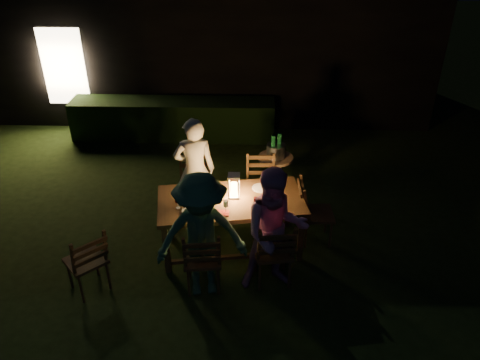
{
  "coord_description": "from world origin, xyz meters",
  "views": [
    {
      "loc": [
        1.19,
        -5.26,
        4.32
      ],
      "look_at": [
        1.01,
        0.33,
        0.98
      ],
      "focal_mm": 35.0,
      "sensor_mm": 36.0,
      "label": 1
    }
  ],
  "objects_px": {
    "chair_spare": "(89,271)",
    "person_house_side": "(195,170)",
    "chair_near_left": "(203,269)",
    "bottle_bucket_b": "(279,147)",
    "lantern": "(234,187)",
    "side_table": "(275,162)",
    "dining_table": "(231,204)",
    "bottle_table": "(212,192)",
    "chair_near_right": "(273,262)",
    "person_opp_right": "(275,231)",
    "person_opp_left": "(202,237)",
    "bottle_bucket_a": "(273,149)",
    "ice_bucket": "(276,151)",
    "chair_far_right": "(260,198)",
    "chair_end": "(315,223)",
    "chair_far_left": "(197,201)"
  },
  "relations": [
    {
      "from": "person_opp_left",
      "to": "bottle_bucket_b",
      "type": "bearing_deg",
      "value": 56.54
    },
    {
      "from": "chair_end",
      "to": "bottle_bucket_b",
      "type": "bearing_deg",
      "value": -159.49
    },
    {
      "from": "chair_far_left",
      "to": "lantern",
      "type": "distance_m",
      "value": 1.1
    },
    {
      "from": "dining_table",
      "to": "bottle_bucket_b",
      "type": "distance_m",
      "value": 1.58
    },
    {
      "from": "chair_far_right",
      "to": "person_opp_right",
      "type": "relative_size",
      "value": 0.59
    },
    {
      "from": "dining_table",
      "to": "person_opp_right",
      "type": "distance_m",
      "value": 0.94
    },
    {
      "from": "person_opp_left",
      "to": "ice_bucket",
      "type": "distance_m",
      "value": 2.44
    },
    {
      "from": "chair_end",
      "to": "person_opp_left",
      "type": "relative_size",
      "value": 0.6
    },
    {
      "from": "ice_bucket",
      "to": "bottle_bucket_a",
      "type": "bearing_deg",
      "value": -141.34
    },
    {
      "from": "person_opp_left",
      "to": "side_table",
      "type": "xyz_separation_m",
      "value": [
        0.97,
        2.24,
        -0.18
      ]
    },
    {
      "from": "chair_far_right",
      "to": "chair_near_left",
      "type": "bearing_deg",
      "value": 64.28
    },
    {
      "from": "chair_spare",
      "to": "person_house_side",
      "type": "relative_size",
      "value": 0.59
    },
    {
      "from": "chair_end",
      "to": "side_table",
      "type": "height_order",
      "value": "chair_end"
    },
    {
      "from": "person_opp_left",
      "to": "person_opp_right",
      "type": "bearing_deg",
      "value": 0.0
    },
    {
      "from": "person_opp_right",
      "to": "side_table",
      "type": "bearing_deg",
      "value": 78.37
    },
    {
      "from": "person_opp_left",
      "to": "bottle_bucket_a",
      "type": "distance_m",
      "value": 2.39
    },
    {
      "from": "bottle_table",
      "to": "side_table",
      "type": "relative_size",
      "value": 0.36
    },
    {
      "from": "person_opp_left",
      "to": "bottle_bucket_a",
      "type": "bearing_deg",
      "value": 57.95
    },
    {
      "from": "chair_far_left",
      "to": "chair_end",
      "type": "height_order",
      "value": "chair_far_left"
    },
    {
      "from": "chair_spare",
      "to": "person_house_side",
      "type": "bearing_deg",
      "value": 12.03
    },
    {
      "from": "chair_near_left",
      "to": "bottle_bucket_b",
      "type": "relative_size",
      "value": 3.18
    },
    {
      "from": "dining_table",
      "to": "person_opp_right",
      "type": "xyz_separation_m",
      "value": [
        0.58,
        -0.73,
        0.11
      ]
    },
    {
      "from": "chair_far_right",
      "to": "chair_near_right",
      "type": "bearing_deg",
      "value": 93.52
    },
    {
      "from": "chair_spare",
      "to": "person_opp_left",
      "type": "relative_size",
      "value": 0.59
    },
    {
      "from": "person_opp_left",
      "to": "bottle_bucket_a",
      "type": "relative_size",
      "value": 5.35
    },
    {
      "from": "dining_table",
      "to": "chair_far_right",
      "type": "relative_size",
      "value": 2.11
    },
    {
      "from": "chair_far_right",
      "to": "chair_end",
      "type": "distance_m",
      "value": 1.02
    },
    {
      "from": "lantern",
      "to": "side_table",
      "type": "distance_m",
      "value": 1.47
    },
    {
      "from": "dining_table",
      "to": "person_opp_left",
      "type": "height_order",
      "value": "person_opp_left"
    },
    {
      "from": "chair_far_left",
      "to": "chair_end",
      "type": "relative_size",
      "value": 1.06
    },
    {
      "from": "person_house_side",
      "to": "bottle_table",
      "type": "xyz_separation_m",
      "value": [
        0.33,
        -0.78,
        0.12
      ]
    },
    {
      "from": "side_table",
      "to": "person_opp_right",
      "type": "bearing_deg",
      "value": -92.14
    },
    {
      "from": "chair_far_right",
      "to": "ice_bucket",
      "type": "xyz_separation_m",
      "value": [
        0.24,
        0.51,
        0.57
      ]
    },
    {
      "from": "lantern",
      "to": "bottle_table",
      "type": "height_order",
      "value": "lantern"
    },
    {
      "from": "chair_near_right",
      "to": "ice_bucket",
      "type": "height_order",
      "value": "chair_near_right"
    },
    {
      "from": "person_opp_left",
      "to": "lantern",
      "type": "xyz_separation_m",
      "value": [
        0.35,
        0.94,
        0.13
      ]
    },
    {
      "from": "chair_near_left",
      "to": "lantern",
      "type": "relative_size",
      "value": 2.91
    },
    {
      "from": "chair_end",
      "to": "lantern",
      "type": "relative_size",
      "value": 2.93
    },
    {
      "from": "person_house_side",
      "to": "side_table",
      "type": "relative_size",
      "value": 2.2
    },
    {
      "from": "bottle_table",
      "to": "ice_bucket",
      "type": "relative_size",
      "value": 0.93
    },
    {
      "from": "person_house_side",
      "to": "bottle_bucket_b",
      "type": "xyz_separation_m",
      "value": [
        1.29,
        0.67,
        0.08
      ]
    },
    {
      "from": "dining_table",
      "to": "bottle_table",
      "type": "relative_size",
      "value": 7.56
    },
    {
      "from": "dining_table",
      "to": "chair_end",
      "type": "distance_m",
      "value": 1.3
    },
    {
      "from": "dining_table",
      "to": "chair_far_left",
      "type": "relative_size",
      "value": 1.95
    },
    {
      "from": "chair_near_right",
      "to": "person_opp_right",
      "type": "relative_size",
      "value": 0.62
    },
    {
      "from": "bottle_table",
      "to": "bottle_bucket_a",
      "type": "relative_size",
      "value": 0.88
    },
    {
      "from": "chair_spare",
      "to": "lantern",
      "type": "relative_size",
      "value": 2.87
    },
    {
      "from": "chair_far_left",
      "to": "ice_bucket",
      "type": "relative_size",
      "value": 3.61
    },
    {
      "from": "chair_spare",
      "to": "person_opp_right",
      "type": "bearing_deg",
      "value": -37.89
    },
    {
      "from": "ice_bucket",
      "to": "chair_spare",
      "type": "bearing_deg",
      "value": -136.67
    }
  ]
}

